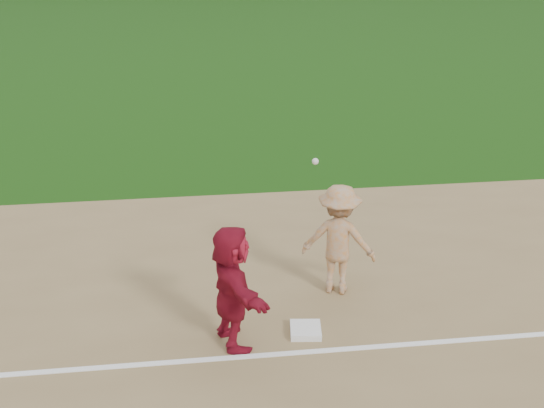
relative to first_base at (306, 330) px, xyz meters
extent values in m
plane|color=#16400C|center=(-0.27, 0.34, -0.07)|extent=(160.00, 160.00, 0.00)
cube|color=white|center=(-0.27, -0.46, -0.05)|extent=(60.00, 0.10, 0.01)
cube|color=white|center=(0.00, 0.00, 0.00)|extent=(0.49, 0.49, 0.10)
imported|color=maroon|center=(-1.06, -0.09, 0.87)|extent=(0.93, 1.78, 1.83)
imported|color=#99989B|center=(0.71, 1.15, 0.86)|extent=(1.35, 1.06, 1.83)
sphere|color=silver|center=(0.21, 0.69, 2.37)|extent=(0.10, 0.10, 0.10)
camera|label=1|loc=(-1.53, -8.24, 5.71)|focal=45.00mm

